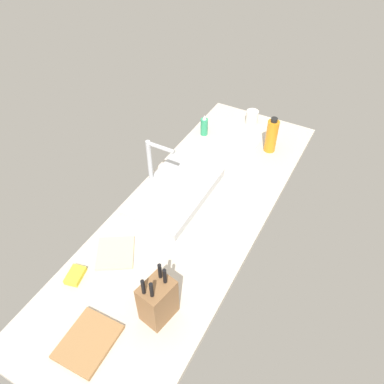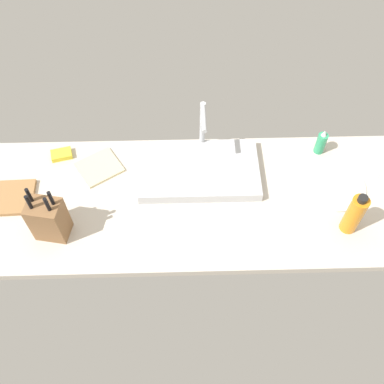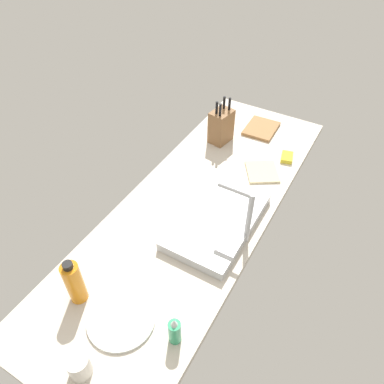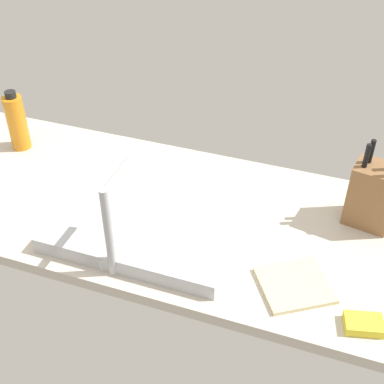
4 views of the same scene
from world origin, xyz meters
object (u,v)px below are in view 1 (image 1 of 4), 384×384
object	(u,v)px
soap_bottle	(204,126)
water_bottle	(272,136)
dish_sponge	(75,275)
cutting_board	(88,342)
sink_basin	(175,192)
faucet	(153,160)
dinner_plate	(238,140)
coffee_mug	(252,117)
dish_towel	(116,253)
knife_block	(158,300)

from	to	relation	value
soap_bottle	water_bottle	world-z (taller)	water_bottle
dish_sponge	cutting_board	bearing A→B (deg)	-130.23
soap_bottle	sink_basin	bearing A→B (deg)	-168.06
faucet	soap_bottle	distance (cm)	54.05
sink_basin	soap_bottle	world-z (taller)	soap_bottle
dinner_plate	sink_basin	bearing A→B (deg)	171.07
faucet	coffee_mug	bearing A→B (deg)	-16.15
dinner_plate	dish_towel	distance (cm)	103.52
dish_sponge	soap_bottle	bearing A→B (deg)	0.07
knife_block	soap_bottle	world-z (taller)	knife_block
faucet	knife_block	distance (cm)	73.89
sink_basin	dish_sponge	size ratio (longest dim) A/B	5.77
knife_block	dinner_plate	world-z (taller)	knife_block
knife_block	coffee_mug	bearing A→B (deg)	18.21
coffee_mug	dish_sponge	xyz separation A→B (cm)	(-141.29, 20.81, -3.25)
coffee_mug	dish_sponge	bearing A→B (deg)	171.62
dinner_plate	dish_sponge	distance (cm)	122.09
soap_bottle	dinner_plate	bearing A→B (deg)	-79.91
cutting_board	dinner_plate	distance (cm)	139.75
soap_bottle	dinner_plate	xyz separation A→B (cm)	(3.71, -20.84, -5.16)
faucet	dish_sponge	size ratio (longest dim) A/B	3.07
faucet	knife_block	size ratio (longest dim) A/B	1.05
cutting_board	coffee_mug	world-z (taller)	coffee_mug
cutting_board	dish_towel	size ratio (longest dim) A/B	1.25
knife_block	dish_sponge	bearing A→B (deg)	104.39
water_bottle	dish_sponge	distance (cm)	127.64
faucet	cutting_board	world-z (taller)	faucet
dish_sponge	water_bottle	bearing A→B (deg)	-18.46
faucet	dinner_plate	size ratio (longest dim) A/B	1.10
sink_basin	cutting_board	xyz separation A→B (cm)	(-81.08, -11.45, -1.43)
cutting_board	soap_bottle	xyz separation A→B (cm)	(136.03, 23.08, 4.86)
cutting_board	coffee_mug	distance (cm)	160.75
sink_basin	soap_bottle	bearing A→B (deg)	11.94
water_bottle	dish_towel	size ratio (longest dim) A/B	1.25
sink_basin	knife_block	world-z (taller)	knife_block
sink_basin	coffee_mug	world-z (taller)	coffee_mug
dinner_plate	dish_sponge	bearing A→B (deg)	170.24
sink_basin	dish_towel	world-z (taller)	sink_basin
soap_bottle	dinner_plate	world-z (taller)	soap_bottle
water_bottle	coffee_mug	xyz separation A→B (cm)	(20.51, 19.52, -5.57)
water_bottle	dish_sponge	xyz separation A→B (cm)	(-120.78, 40.33, -8.82)
water_bottle	coffee_mug	distance (cm)	28.86
knife_block	water_bottle	world-z (taller)	knife_block
dish_towel	dish_sponge	bearing A→B (deg)	157.46
cutting_board	soap_bottle	distance (cm)	138.06
sink_basin	cutting_board	bearing A→B (deg)	-171.96
knife_block	water_bottle	xyz separation A→B (cm)	(118.12, -0.85, 0.09)
dish_towel	dinner_plate	bearing A→B (deg)	-7.42
soap_bottle	water_bottle	bearing A→B (deg)	-84.13
knife_block	water_bottle	size ratio (longest dim) A/B	1.23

